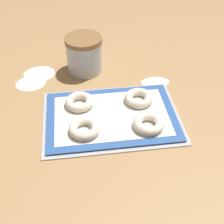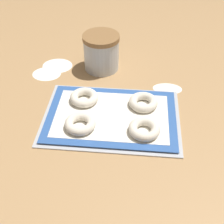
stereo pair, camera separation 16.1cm
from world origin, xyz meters
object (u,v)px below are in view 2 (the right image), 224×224
baking_tray (112,117)px  bagel_back_left (84,98)px  flour_canister (101,52)px  bagel_front_right (144,129)px  bagel_front_left (80,124)px  bagel_back_right (143,102)px

baking_tray → bagel_back_left: 0.12m
flour_canister → bagel_front_right: bearing=-64.3°
bagel_front_left → bagel_back_left: (-0.01, 0.12, 0.00)m
bagel_front_right → bagel_back_right: bearing=92.3°
bagel_front_left → bagel_back_right: (0.18, 0.12, 0.00)m
bagel_back_left → flour_canister: bearing=81.6°
bagel_front_left → baking_tray: bearing=34.4°
bagel_front_right → bagel_back_right: 0.12m
baking_tray → bagel_back_left: bagel_back_left is taller
flour_canister → bagel_back_left: bearing=-98.4°
baking_tray → flour_canister: (-0.07, 0.28, 0.06)m
baking_tray → flour_canister: bearing=103.2°
bagel_front_right → bagel_back_right: same height
bagel_back_left → bagel_back_right: 0.19m
baking_tray → flour_canister: size_ratio=3.14×
baking_tray → bagel_front_right: size_ratio=4.59×
bagel_front_right → flour_canister: flour_canister is taller
bagel_back_right → flour_canister: (-0.16, 0.22, 0.04)m
bagel_back_right → bagel_back_left: bearing=178.2°
flour_canister → bagel_front_left: bearing=-94.0°
flour_canister → bagel_back_right: bearing=-54.1°
bagel_front_right → flour_canister: (-0.17, 0.35, 0.04)m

